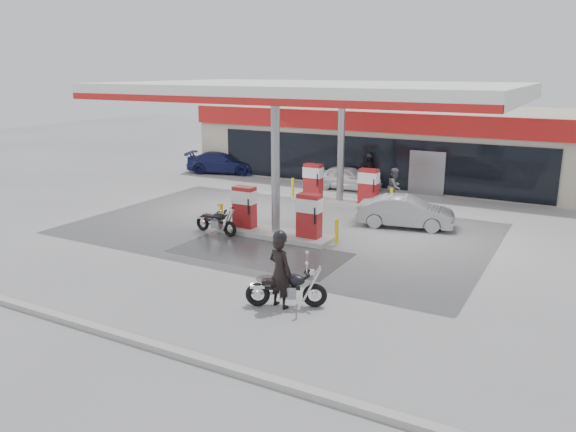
{
  "coord_description": "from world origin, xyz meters",
  "views": [
    {
      "loc": [
        10.19,
        -15.65,
        6.15
      ],
      "look_at": [
        1.15,
        0.86,
        1.2
      ],
      "focal_mm": 35.0,
      "sensor_mm": 36.0,
      "label": 1
    }
  ],
  "objects_px": {
    "biker_main": "(280,271)",
    "attendant": "(395,187)",
    "pump_island_near": "(276,218)",
    "main_motorcycle": "(288,289)",
    "parked_motorcycle": "(217,222)",
    "biker_walking": "(369,172)",
    "sedan_white": "(348,178)",
    "pump_island_far": "(340,189)",
    "parked_car_left": "(223,163)",
    "hatchback_silver": "(406,212)"
  },
  "relations": [
    {
      "from": "parked_car_left",
      "to": "parked_motorcycle",
      "type": "bearing_deg",
      "value": -162.6
    },
    {
      "from": "main_motorcycle",
      "to": "biker_walking",
      "type": "bearing_deg",
      "value": 76.62
    },
    {
      "from": "pump_island_near",
      "to": "main_motorcycle",
      "type": "height_order",
      "value": "pump_island_near"
    },
    {
      "from": "parked_motorcycle",
      "to": "attendant",
      "type": "bearing_deg",
      "value": 66.76
    },
    {
      "from": "parked_motorcycle",
      "to": "attendant",
      "type": "distance_m",
      "value": 9.0
    },
    {
      "from": "pump_island_far",
      "to": "parked_car_left",
      "type": "xyz_separation_m",
      "value": [
        -9.45,
        4.0,
        -0.07
      ]
    },
    {
      "from": "pump_island_far",
      "to": "biker_walking",
      "type": "distance_m",
      "value": 3.81
    },
    {
      "from": "main_motorcycle",
      "to": "biker_main",
      "type": "relative_size",
      "value": 1.02
    },
    {
      "from": "pump_island_far",
      "to": "sedan_white",
      "type": "xyz_separation_m",
      "value": [
        -0.94,
        3.2,
        -0.1
      ]
    },
    {
      "from": "parked_motorcycle",
      "to": "parked_car_left",
      "type": "height_order",
      "value": "parked_car_left"
    },
    {
      "from": "pump_island_far",
      "to": "attendant",
      "type": "relative_size",
      "value": 2.95
    },
    {
      "from": "hatchback_silver",
      "to": "biker_main",
      "type": "bearing_deg",
      "value": 165.05
    },
    {
      "from": "pump_island_far",
      "to": "biker_main",
      "type": "height_order",
      "value": "biker_main"
    },
    {
      "from": "main_motorcycle",
      "to": "biker_walking",
      "type": "height_order",
      "value": "biker_walking"
    },
    {
      "from": "sedan_white",
      "to": "main_motorcycle",
      "type": "bearing_deg",
      "value": -161.55
    },
    {
      "from": "sedan_white",
      "to": "biker_walking",
      "type": "relative_size",
      "value": 1.98
    },
    {
      "from": "biker_main",
      "to": "parked_car_left",
      "type": "height_order",
      "value": "biker_main"
    },
    {
      "from": "parked_car_left",
      "to": "biker_walking",
      "type": "xyz_separation_m",
      "value": [
        9.44,
        -0.2,
        0.27
      ]
    },
    {
      "from": "parked_car_left",
      "to": "attendant",
      "type": "bearing_deg",
      "value": -120.92
    },
    {
      "from": "pump_island_near",
      "to": "main_motorcycle",
      "type": "relative_size",
      "value": 2.54
    },
    {
      "from": "main_motorcycle",
      "to": "parked_motorcycle",
      "type": "xyz_separation_m",
      "value": [
        -5.68,
        4.68,
        -0.04
      ]
    },
    {
      "from": "biker_main",
      "to": "parked_motorcycle",
      "type": "height_order",
      "value": "biker_main"
    },
    {
      "from": "attendant",
      "to": "main_motorcycle",
      "type": "bearing_deg",
      "value": -169.7
    },
    {
      "from": "sedan_white",
      "to": "hatchback_silver",
      "type": "bearing_deg",
      "value": -137.55
    },
    {
      "from": "biker_main",
      "to": "attendant",
      "type": "distance_m",
      "value": 12.62
    },
    {
      "from": "pump_island_near",
      "to": "attendant",
      "type": "relative_size",
      "value": 2.95
    },
    {
      "from": "sedan_white",
      "to": "attendant",
      "type": "bearing_deg",
      "value": -122.5
    },
    {
      "from": "sedan_white",
      "to": "biker_walking",
      "type": "bearing_deg",
      "value": -55.5
    },
    {
      "from": "pump_island_far",
      "to": "parked_motorcycle",
      "type": "xyz_separation_m",
      "value": [
        -2.16,
        -6.8,
        -0.25
      ]
    },
    {
      "from": "pump_island_near",
      "to": "sedan_white",
      "type": "distance_m",
      "value": 9.25
    },
    {
      "from": "main_motorcycle",
      "to": "parked_car_left",
      "type": "xyz_separation_m",
      "value": [
        -12.97,
        15.48,
        0.14
      ]
    },
    {
      "from": "pump_island_near",
      "to": "biker_walking",
      "type": "xyz_separation_m",
      "value": [
        -0.02,
        9.8,
        0.2
      ]
    },
    {
      "from": "biker_main",
      "to": "attendant",
      "type": "xyz_separation_m",
      "value": [
        -1.03,
        12.57,
        -0.12
      ]
    },
    {
      "from": "parked_motorcycle",
      "to": "attendant",
      "type": "xyz_separation_m",
      "value": [
        4.47,
        7.8,
        0.41
      ]
    },
    {
      "from": "sedan_white",
      "to": "attendant",
      "type": "distance_m",
      "value": 3.94
    },
    {
      "from": "parked_motorcycle",
      "to": "sedan_white",
      "type": "relative_size",
      "value": 0.56
    },
    {
      "from": "attendant",
      "to": "biker_walking",
      "type": "xyz_separation_m",
      "value": [
        -2.33,
        2.8,
        0.04
      ]
    },
    {
      "from": "pump_island_far",
      "to": "parked_car_left",
      "type": "bearing_deg",
      "value": 157.07
    },
    {
      "from": "hatchback_silver",
      "to": "pump_island_near",
      "type": "bearing_deg",
      "value": 121.27
    },
    {
      "from": "pump_island_far",
      "to": "parked_motorcycle",
      "type": "bearing_deg",
      "value": -107.65
    },
    {
      "from": "biker_walking",
      "to": "attendant",
      "type": "bearing_deg",
      "value": -85.57
    },
    {
      "from": "sedan_white",
      "to": "biker_walking",
      "type": "distance_m",
      "value": 1.14
    },
    {
      "from": "biker_main",
      "to": "attendant",
      "type": "height_order",
      "value": "biker_main"
    },
    {
      "from": "biker_main",
      "to": "sedan_white",
      "type": "relative_size",
      "value": 0.55
    },
    {
      "from": "pump_island_near",
      "to": "parked_car_left",
      "type": "height_order",
      "value": "pump_island_near"
    },
    {
      "from": "pump_island_near",
      "to": "sedan_white",
      "type": "bearing_deg",
      "value": 95.85
    },
    {
      "from": "biker_main",
      "to": "parked_car_left",
      "type": "relative_size",
      "value": 0.45
    },
    {
      "from": "pump_island_near",
      "to": "biker_walking",
      "type": "height_order",
      "value": "biker_walking"
    },
    {
      "from": "attendant",
      "to": "parked_car_left",
      "type": "height_order",
      "value": "attendant"
    },
    {
      "from": "pump_island_far",
      "to": "attendant",
      "type": "bearing_deg",
      "value": 23.4
    }
  ]
}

